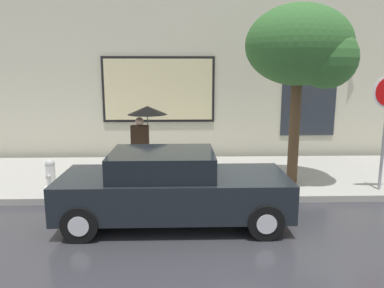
# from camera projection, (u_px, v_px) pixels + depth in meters

# --- Properties ---
(ground_plane) EXTENTS (60.00, 60.00, 0.00)m
(ground_plane) POSITION_uv_depth(u_px,v_px,m) (226.00, 221.00, 7.16)
(ground_plane) COLOR #333338
(sidewalk) EXTENTS (20.00, 4.00, 0.15)m
(sidewalk) POSITION_uv_depth(u_px,v_px,m) (213.00, 176.00, 10.09)
(sidewalk) COLOR #A3A099
(sidewalk) RESTS_ON ground
(building_facade) EXTENTS (20.00, 0.67, 7.00)m
(building_facade) POSITION_uv_depth(u_px,v_px,m) (207.00, 53.00, 11.89)
(building_facade) COLOR beige
(building_facade) RESTS_ON ground
(parked_car) EXTENTS (4.29, 1.80, 1.41)m
(parked_car) POSITION_uv_depth(u_px,v_px,m) (172.00, 188.00, 7.00)
(parked_car) COLOR black
(parked_car) RESTS_ON ground
(fire_hydrant) EXTENTS (0.30, 0.44, 0.72)m
(fire_hydrant) POSITION_uv_depth(u_px,v_px,m) (51.00, 174.00, 8.65)
(fire_hydrant) COLOR white
(fire_hydrant) RESTS_ON sidewalk
(pedestrian_with_umbrella) EXTENTS (1.03, 1.03, 1.87)m
(pedestrian_with_umbrella) POSITION_uv_depth(u_px,v_px,m) (145.00, 120.00, 9.51)
(pedestrian_with_umbrella) COLOR black
(pedestrian_with_umbrella) RESTS_ON sidewalk
(street_tree) EXTENTS (2.53, 2.15, 4.31)m
(street_tree) POSITION_uv_depth(u_px,v_px,m) (304.00, 49.00, 8.57)
(street_tree) COLOR #4C3823
(street_tree) RESTS_ON sidewalk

